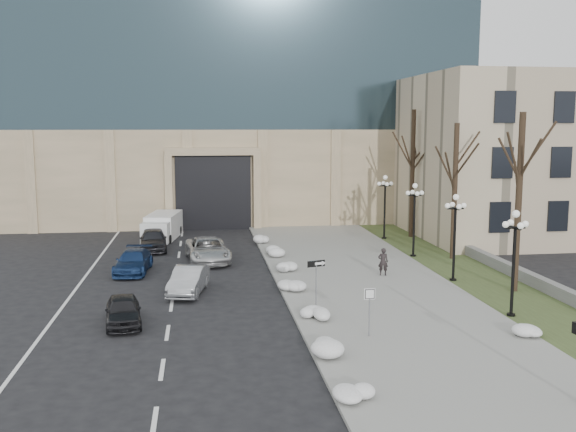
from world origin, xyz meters
name	(u,v)px	position (x,y,z in m)	size (l,w,h in m)	color
ground	(360,382)	(0.00, 0.00, 0.00)	(160.00, 160.00, 0.00)	black
sidewalk	(359,277)	(3.50, 14.00, 0.06)	(9.00, 40.00, 0.12)	gray
curb	(278,280)	(-1.00, 14.00, 0.07)	(0.30, 40.00, 0.14)	gray
grass_strip	(471,274)	(10.00, 14.00, 0.05)	(4.00, 40.00, 0.10)	#364321
stone_wall	(489,260)	(12.00, 16.00, 0.35)	(0.50, 30.00, 0.70)	gray
office_tower	(229,18)	(-2.01, 43.58, 18.49)	(40.00, 24.70, 36.00)	tan
classical_building	(545,155)	(22.00, 27.98, 6.00)	(22.00, 18.12, 12.00)	#C3B292
car_a	(123,310)	(-8.39, 7.39, 0.61)	(1.44, 3.58, 1.22)	black
car_b	(189,280)	(-5.72, 12.14, 0.67)	(1.42, 4.08, 1.34)	#9C9FA3
car_c	(133,262)	(-8.92, 17.20, 0.64)	(1.78, 4.39, 1.27)	navy
car_d	(208,250)	(-4.67, 19.63, 0.73)	(2.44, 5.28, 1.47)	beige
car_e	(153,240)	(-8.24, 23.73, 0.74)	(1.75, 4.35, 1.48)	#29292D
pedestrian	(383,262)	(4.88, 14.10, 0.89)	(0.56, 0.37, 1.53)	black
box_truck	(162,227)	(-7.88, 28.24, 0.88)	(2.83, 5.97, 1.82)	silver
one_way_sign	(319,269)	(0.13, 7.98, 1.98)	(0.90, 0.35, 2.40)	slate
keep_sign	(370,302)	(1.41, 4.13, 1.50)	(0.44, 0.06, 2.05)	slate
snow_clump_a	(356,400)	(-0.63, -1.97, 0.30)	(1.10, 1.60, 0.36)	white
snow_clump_b	(330,347)	(-0.49, 2.57, 0.30)	(1.10, 1.60, 0.36)	white
snow_clump_c	(312,312)	(-0.35, 7.04, 0.30)	(1.10, 1.60, 0.36)	white
snow_clump_d	(293,288)	(-0.56, 11.36, 0.30)	(1.10, 1.60, 0.36)	white
snow_clump_e	(284,268)	(-0.41, 15.95, 0.30)	(1.10, 1.60, 0.36)	white
snow_clump_f	(270,253)	(-0.72, 20.20, 0.30)	(1.10, 1.60, 0.36)	white
snow_clump_g	(262,241)	(-0.84, 24.61, 0.30)	(1.10, 1.60, 0.36)	white
snow_clump_h	(527,334)	(7.41, 2.99, 0.30)	(1.10, 1.60, 0.36)	white
lamppost_a	(514,249)	(8.30, 6.00, 3.07)	(1.18, 1.18, 4.76)	black
lamppost_b	(455,226)	(8.30, 12.50, 3.07)	(1.18, 1.18, 4.76)	black
lamppost_c	(414,210)	(8.30, 19.00, 3.07)	(1.18, 1.18, 4.76)	black
lamppost_d	(385,198)	(8.30, 25.50, 3.07)	(1.18, 1.18, 4.76)	black
tree_near	(520,177)	(10.50, 10.00, 5.83)	(3.20, 3.20, 9.00)	black
tree_mid	(455,172)	(10.50, 18.00, 5.50)	(3.20, 3.20, 8.50)	black
tree_far	(413,156)	(10.50, 26.00, 6.15)	(3.20, 3.20, 9.50)	black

